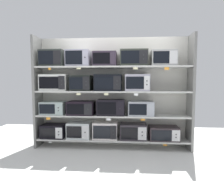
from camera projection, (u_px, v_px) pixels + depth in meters
name	position (u px, v px, depth m)	size (l,w,h in m)	color
ground	(107.00, 168.00, 3.20)	(7.06, 6.00, 0.02)	silver
back_panel	(113.00, 92.00, 4.32)	(3.26, 0.04, 2.28)	beige
upright_left	(38.00, 92.00, 4.22)	(0.05, 0.41, 2.28)	slate
upright_right	(191.00, 93.00, 3.98)	(0.05, 0.41, 2.28)	slate
shelf_0	(112.00, 139.00, 4.18)	(3.06, 0.41, 0.03)	beige
microwave_0	(54.00, 131.00, 4.26)	(0.49, 0.39, 0.28)	black
microwave_1	(79.00, 130.00, 4.21)	(0.48, 0.38, 0.33)	#B2BBBC
microwave_2	(105.00, 130.00, 4.17)	(0.50, 0.36, 0.34)	silver
microwave_3	(133.00, 131.00, 4.13)	(0.53, 0.37, 0.32)	#2B262D
microwave_4	(164.00, 133.00, 4.08)	(0.58, 0.41, 0.27)	#30272B
price_tag_0	(50.00, 142.00, 4.07)	(0.05, 0.00, 0.03)	white
price_tag_1	(165.00, 145.00, 3.89)	(0.07, 0.00, 0.03)	orange
shelf_1	(112.00, 116.00, 4.14)	(3.06, 0.41, 0.03)	beige
microwave_5	(54.00, 108.00, 4.22)	(0.50, 0.38, 0.26)	#96A8A5
microwave_6	(81.00, 108.00, 4.17)	(0.53, 0.43, 0.28)	black
microwave_7	(111.00, 107.00, 4.12)	(0.56, 0.37, 0.31)	black
microwave_8	(141.00, 108.00, 4.08)	(0.51, 0.39, 0.28)	#9A9FA9
price_tag_2	(48.00, 119.00, 4.03)	(0.08, 0.00, 0.05)	orange
price_tag_3	(109.00, 119.00, 3.94)	(0.09, 0.00, 0.04)	white
price_tag_4	(143.00, 120.00, 3.89)	(0.08, 0.00, 0.04)	orange
shelf_2	(112.00, 92.00, 4.10)	(3.06, 0.41, 0.03)	beige
microwave_9	(55.00, 83.00, 4.17)	(0.56, 0.35, 0.33)	silver
microwave_10	(81.00, 83.00, 4.13)	(0.42, 0.39, 0.31)	black
microwave_11	(108.00, 83.00, 4.09)	(0.54, 0.39, 0.33)	black
microwave_12	(137.00, 83.00, 4.04)	(0.48, 0.39, 0.33)	#9C99A9
price_tag_5	(79.00, 94.00, 3.94)	(0.08, 0.00, 0.04)	beige
price_tag_6	(106.00, 94.00, 3.90)	(0.08, 0.00, 0.04)	beige
price_tag_7	(136.00, 94.00, 3.86)	(0.08, 0.00, 0.05)	white
shelf_3	(112.00, 67.00, 4.06)	(3.06, 0.41, 0.03)	beige
microwave_13	(52.00, 58.00, 4.13)	(0.48, 0.33, 0.34)	#2F3430
microwave_14	(79.00, 59.00, 4.09)	(0.47, 0.40, 0.32)	#9B9BAD
microwave_15	(105.00, 59.00, 4.05)	(0.46, 0.40, 0.28)	#302733
microwave_16	(134.00, 58.00, 4.01)	(0.54, 0.40, 0.32)	#30342D
microwave_17	(163.00, 58.00, 3.96)	(0.48, 0.38, 0.30)	#A3A3A2
price_tag_8	(50.00, 69.00, 3.95)	(0.05, 0.00, 0.04)	orange
price_tag_9	(79.00, 68.00, 3.90)	(0.09, 0.00, 0.03)	beige
price_tag_10	(136.00, 68.00, 3.82)	(0.09, 0.00, 0.04)	beige
price_tag_11	(167.00, 68.00, 3.77)	(0.09, 0.00, 0.05)	orange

